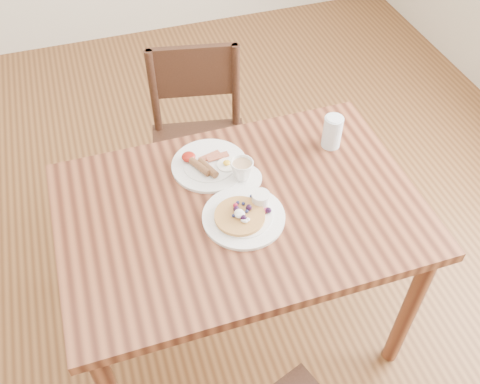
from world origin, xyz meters
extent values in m
plane|color=#583319|center=(0.00, 0.00, 0.00)|extent=(5.00, 5.00, 0.00)
cube|color=brown|center=(0.00, 0.00, 0.73)|extent=(1.20, 0.80, 0.04)
cylinder|color=brown|center=(0.54, -0.34, 0.35)|extent=(0.06, 0.06, 0.71)
cylinder|color=brown|center=(0.54, 0.34, 0.35)|extent=(0.06, 0.06, 0.71)
cylinder|color=brown|center=(-0.54, 0.34, 0.35)|extent=(0.06, 0.06, 0.71)
cube|color=#391F15|center=(0.01, 0.60, 0.45)|extent=(0.49, 0.49, 0.04)
cylinder|color=#391F15|center=(-0.20, 0.46, 0.21)|extent=(0.04, 0.04, 0.43)
cylinder|color=#391F15|center=(0.15, 0.39, 0.21)|extent=(0.04, 0.04, 0.43)
cylinder|color=#391F15|center=(-0.13, 0.81, 0.21)|extent=(0.04, 0.04, 0.43)
cylinder|color=#391F15|center=(0.22, 0.74, 0.21)|extent=(0.04, 0.04, 0.43)
cylinder|color=#391F15|center=(0.22, 0.74, 0.67)|extent=(0.04, 0.04, 0.43)
cylinder|color=#391F15|center=(-0.13, 0.81, 0.67)|extent=(0.04, 0.04, 0.43)
cube|color=#391F15|center=(0.05, 0.79, 0.76)|extent=(0.38, 0.10, 0.24)
cylinder|color=white|center=(0.00, -0.05, 0.76)|extent=(0.27, 0.27, 0.01)
cylinder|color=white|center=(0.00, -0.05, 0.76)|extent=(0.19, 0.19, 0.01)
cylinder|color=#B22D59|center=(0.05, -0.04, 0.77)|extent=(0.07, 0.07, 0.00)
cylinder|color=#C68C47|center=(-0.02, -0.06, 0.77)|extent=(0.16, 0.16, 0.01)
ellipsoid|color=white|center=(-0.02, -0.06, 0.79)|extent=(0.03, 0.03, 0.02)
ellipsoid|color=white|center=(-0.01, -0.09, 0.79)|extent=(0.02, 0.02, 0.01)
cylinder|color=white|center=(0.07, -0.02, 0.79)|extent=(0.06, 0.06, 0.04)
cylinder|color=#591E07|center=(0.07, -0.02, 0.80)|extent=(0.05, 0.05, 0.00)
sphere|color=black|center=(0.01, -0.04, 0.79)|extent=(0.02, 0.02, 0.02)
sphere|color=#1E234C|center=(0.01, -0.02, 0.78)|extent=(0.01, 0.01, 0.01)
sphere|color=#1E234C|center=(-0.01, -0.01, 0.78)|extent=(0.01, 0.01, 0.01)
sphere|color=#B21938|center=(-0.02, -0.03, 0.79)|extent=(0.02, 0.02, 0.02)
sphere|color=black|center=(-0.04, -0.04, 0.79)|extent=(0.02, 0.02, 0.02)
sphere|color=#1E234C|center=(-0.03, -0.07, 0.78)|extent=(0.01, 0.01, 0.01)
sphere|color=black|center=(-0.01, -0.06, 0.79)|extent=(0.02, 0.02, 0.02)
sphere|color=#1E234C|center=(0.01, -0.06, 0.78)|extent=(0.01, 0.01, 0.01)
sphere|color=#1E234C|center=(0.06, -0.10, 0.77)|extent=(0.01, 0.01, 0.01)
sphere|color=#B21938|center=(0.08, -0.06, 0.77)|extent=(0.01, 0.01, 0.01)
sphere|color=black|center=(0.07, -0.02, 0.78)|extent=(0.02, 0.02, 0.02)
sphere|color=#1E234C|center=(0.05, 0.01, 0.77)|extent=(0.01, 0.01, 0.01)
cylinder|color=white|center=(-0.04, 0.21, 0.76)|extent=(0.27, 0.27, 0.01)
cylinder|color=white|center=(-0.04, 0.21, 0.76)|extent=(0.19, 0.19, 0.01)
cylinder|color=brown|center=(-0.08, 0.19, 0.78)|extent=(0.06, 0.10, 0.03)
cylinder|color=brown|center=(-0.06, 0.18, 0.78)|extent=(0.06, 0.10, 0.03)
cube|color=maroon|center=(-0.03, 0.24, 0.77)|extent=(0.08, 0.04, 0.01)
cube|color=maroon|center=(-0.01, 0.23, 0.77)|extent=(0.08, 0.03, 0.01)
cylinder|color=white|center=(0.01, 0.18, 0.77)|extent=(0.07, 0.07, 0.00)
ellipsoid|color=yellow|center=(0.01, 0.18, 0.78)|extent=(0.03, 0.03, 0.01)
ellipsoid|color=#A5190F|center=(-0.11, 0.25, 0.78)|extent=(0.05, 0.05, 0.03)
cylinder|color=white|center=(0.05, 0.12, 0.75)|extent=(0.14, 0.14, 0.01)
imported|color=white|center=(0.05, 0.12, 0.80)|extent=(0.11, 0.11, 0.07)
cylinder|color=tan|center=(0.05, 0.12, 0.82)|extent=(0.07, 0.07, 0.00)
cylinder|color=silver|center=(0.41, 0.19, 0.81)|extent=(0.07, 0.07, 0.13)
camera|label=1|loc=(-0.36, -1.12, 2.08)|focal=40.00mm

